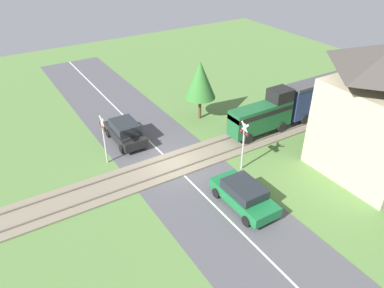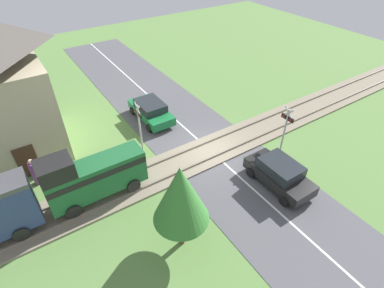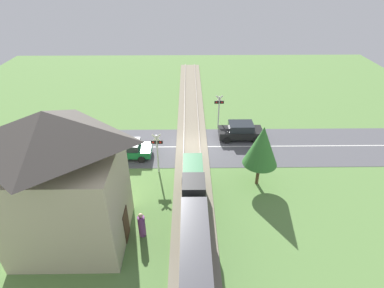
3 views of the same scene
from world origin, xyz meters
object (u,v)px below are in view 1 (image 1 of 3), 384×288
(car_far_side, at_px, (244,194))
(crossing_signal_west_approach, at_px, (104,134))
(car_near_crossing, at_px, (125,132))
(pedestrian_by_station, at_px, (317,135))
(station_building, at_px, (379,114))
(train, at_px, (295,103))
(crossing_signal_east_approach, at_px, (244,140))

(car_far_side, bearing_deg, crossing_signal_west_approach, -148.46)
(car_near_crossing, distance_m, crossing_signal_west_approach, 3.17)
(car_near_crossing, height_order, crossing_signal_west_approach, crossing_signal_west_approach)
(crossing_signal_west_approach, height_order, pedestrian_by_station, crossing_signal_west_approach)
(car_near_crossing, xyz_separation_m, station_building, (11.55, 11.58, 3.29))
(car_near_crossing, bearing_deg, train, 69.61)
(crossing_signal_west_approach, bearing_deg, train, 79.52)
(car_near_crossing, distance_m, crossing_signal_east_approach, 8.88)
(crossing_signal_west_approach, relative_size, crossing_signal_east_approach, 1.00)
(car_near_crossing, bearing_deg, car_far_side, 15.93)
(car_far_side, height_order, crossing_signal_east_approach, crossing_signal_east_approach)
(train, bearing_deg, crossing_signal_east_approach, -69.62)
(crossing_signal_west_approach, height_order, crossing_signal_east_approach, same)
(train, height_order, pedestrian_by_station, train)
(car_far_side, xyz_separation_m, station_building, (1.46, 8.70, 3.35))
(car_near_crossing, distance_m, station_building, 16.68)
(car_far_side, relative_size, station_building, 0.51)
(crossing_signal_west_approach, distance_m, station_building, 16.92)
(car_far_side, xyz_separation_m, pedestrian_by_station, (-2.45, 8.55, 0.03))
(car_near_crossing, relative_size, pedestrian_by_station, 2.31)
(train, bearing_deg, pedestrian_by_station, -13.74)
(car_far_side, relative_size, crossing_signal_east_approach, 1.24)
(car_far_side, height_order, crossing_signal_west_approach, crossing_signal_west_approach)
(train, relative_size, crossing_signal_east_approach, 3.37)
(train, xyz_separation_m, car_far_side, (5.56, -9.31, -1.10))
(car_far_side, height_order, station_building, station_building)
(car_far_side, bearing_deg, crossing_signal_east_approach, 143.35)
(train, relative_size, station_building, 1.37)
(train, distance_m, station_building, 7.40)
(car_near_crossing, bearing_deg, pedestrian_by_station, 56.22)
(car_near_crossing, bearing_deg, crossing_signal_east_approach, 35.07)
(crossing_signal_east_approach, xyz_separation_m, pedestrian_by_station, (0.46, 6.38, -1.39))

